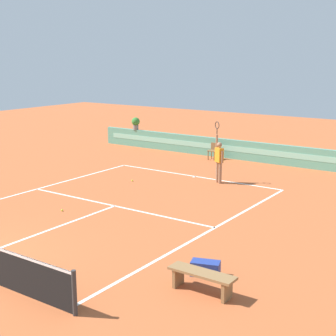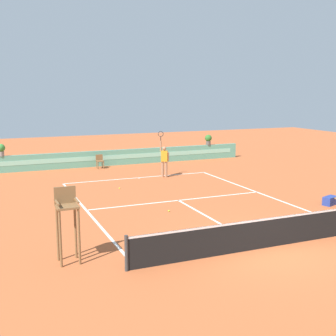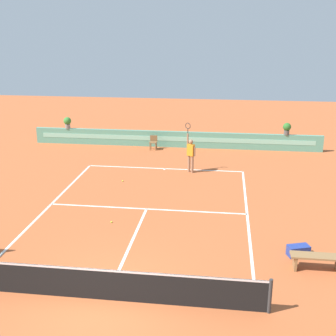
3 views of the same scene
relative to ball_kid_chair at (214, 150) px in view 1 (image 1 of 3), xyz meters
name	(u,v)px [view 1 (image 1 of 3)]	position (x,y,z in m)	size (l,w,h in m)	color
ground_plane	(107,209)	(1.22, -9.66, -0.48)	(60.00, 60.00, 0.00)	#B2562D
court_lines	(120,204)	(1.22, -8.94, -0.47)	(8.32, 11.94, 0.01)	white
back_wall_barrier	(241,150)	(1.22, 0.73, 0.02)	(18.00, 0.21, 1.00)	#599E84
ball_kid_chair	(214,150)	(0.00, 0.00, 0.00)	(0.44, 0.44, 0.85)	brown
bench_courtside	(202,277)	(7.26, -13.29, -0.10)	(1.60, 0.44, 0.51)	olive
gear_bag	(205,268)	(6.85, -12.44, -0.30)	(0.70, 0.36, 0.36)	navy
tennis_player	(219,158)	(2.63, -4.18, 0.57)	(0.56, 0.36, 2.58)	#9E7051
tennis_ball_near_baseline	(62,210)	(0.12, -10.76, -0.44)	(0.07, 0.07, 0.07)	#CCE033
tennis_ball_mid_court	(132,181)	(-0.54, -6.06, -0.44)	(0.07, 0.07, 0.07)	#CCE033
potted_plant_far_left	(136,123)	(-5.68, 0.73, 0.93)	(0.48, 0.48, 0.72)	gray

